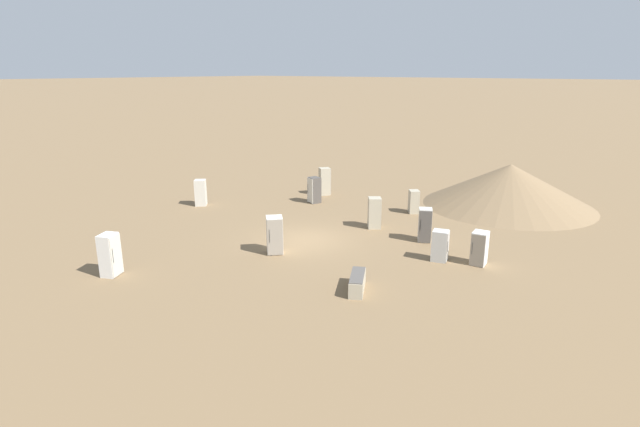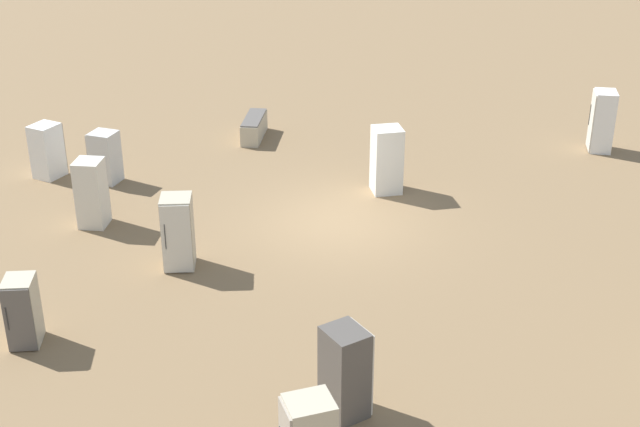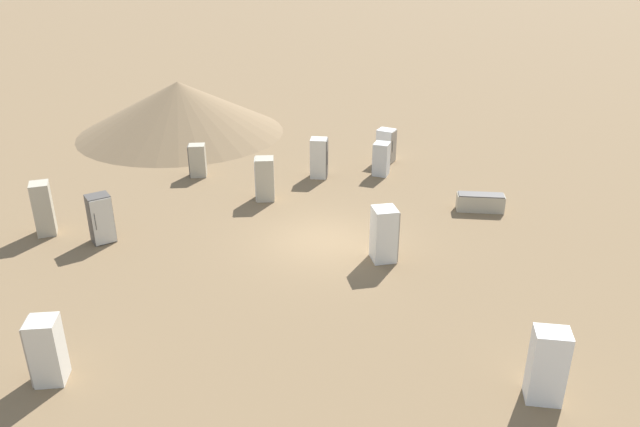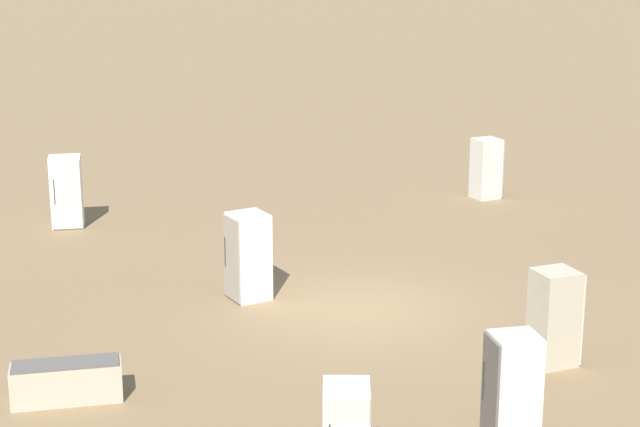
% 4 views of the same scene
% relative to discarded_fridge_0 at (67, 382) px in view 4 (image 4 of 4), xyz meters
% --- Properties ---
extents(ground_plane, '(1000.00, 1000.00, 0.00)m').
position_rel_discarded_fridge_0_xyz_m(ground_plane, '(-5.60, 3.53, -0.34)').
color(ground_plane, brown).
extents(discarded_fridge_0, '(1.35, 1.84, 0.69)m').
position_rel_discarded_fridge_0_xyz_m(discarded_fridge_0, '(0.00, 0.00, 0.00)').
color(discarded_fridge_0, '#B2A88E').
rests_on(discarded_fridge_0, ground_plane).
extents(discarded_fridge_1, '(1.00, 1.01, 1.74)m').
position_rel_discarded_fridge_0_xyz_m(discarded_fridge_1, '(-3.91, 7.51, 0.53)').
color(discarded_fridge_1, '#B2A88E').
rests_on(discarded_fridge_1, ground_plane).
extents(discarded_fridge_5, '(0.98, 0.99, 1.71)m').
position_rel_discarded_fridge_0_xyz_m(discarded_fridge_5, '(-15.43, 4.62, 0.51)').
color(discarded_fridge_5, beige).
rests_on(discarded_fridge_5, ground_plane).
extents(discarded_fridge_6, '(0.92, 0.95, 1.75)m').
position_rel_discarded_fridge_0_xyz_m(discarded_fridge_6, '(-0.64, 7.16, 0.53)').
color(discarded_fridge_6, beige).
rests_on(discarded_fridge_6, ground_plane).
extents(discarded_fridge_7, '(1.08, 1.08, 1.83)m').
position_rel_discarded_fridge_0_xyz_m(discarded_fridge_7, '(-5.55, 1.10, 0.57)').
color(discarded_fridge_7, silver).
rests_on(discarded_fridge_7, ground_plane).
extents(discarded_fridge_10, '(0.93, 0.99, 1.87)m').
position_rel_discarded_fridge_0_xyz_m(discarded_fridge_10, '(-9.26, -5.26, 0.59)').
color(discarded_fridge_10, white).
rests_on(discarded_fridge_10, ground_plane).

